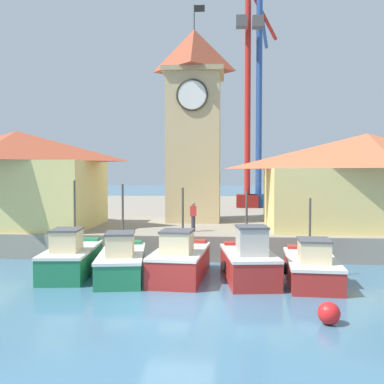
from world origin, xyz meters
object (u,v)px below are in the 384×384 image
(fishing_boat_far_left, at_px, (71,258))
(port_crane_far, at_px, (248,124))
(clock_tower, at_px, (194,121))
(fishing_boat_mid_left, at_px, (249,262))
(warehouse_right, at_px, (367,180))
(port_crane_near, at_px, (259,125))
(dock_worker_near_tower, at_px, (193,216))
(fishing_boat_left_outer, at_px, (122,261))
(fishing_boat_center, at_px, (311,266))
(fishing_boat_left_inner, at_px, (180,261))
(mooring_buoy, at_px, (329,313))
(warehouse_left, at_px, (17,178))

(fishing_boat_far_left, relative_size, port_crane_far, 0.24)
(clock_tower, bearing_deg, fishing_boat_mid_left, -74.36)
(warehouse_right, distance_m, port_crane_near, 17.41)
(dock_worker_near_tower, bearing_deg, fishing_boat_mid_left, -64.25)
(fishing_boat_left_outer, bearing_deg, fishing_boat_center, -0.99)
(fishing_boat_left_inner, height_order, dock_worker_near_tower, fishing_boat_left_inner)
(fishing_boat_left_outer, relative_size, mooring_buoy, 7.78)
(fishing_boat_center, distance_m, port_crane_near, 25.34)
(fishing_boat_left_outer, bearing_deg, mooring_buoy, -35.62)
(fishing_boat_mid_left, relative_size, clock_tower, 0.31)
(fishing_boat_far_left, relative_size, clock_tower, 0.35)
(fishing_boat_far_left, height_order, warehouse_right, warehouse_right)
(fishing_boat_mid_left, xyz_separation_m, fishing_boat_center, (2.61, 0.10, -0.16))
(fishing_boat_left_inner, distance_m, dock_worker_near_tower, 5.65)
(fishing_boat_left_outer, relative_size, port_crane_near, 0.27)
(port_crane_near, bearing_deg, fishing_boat_center, -88.59)
(fishing_boat_left_outer, xyz_separation_m, port_crane_near, (7.50, 23.74, 8.39))
(fishing_boat_left_outer, relative_size, port_crane_far, 0.25)
(fishing_boat_mid_left, xyz_separation_m, dock_worker_near_tower, (-2.79, 5.78, 1.35))
(port_crane_near, xyz_separation_m, port_crane_far, (-1.04, -0.24, 0.07))
(dock_worker_near_tower, bearing_deg, warehouse_left, 172.18)
(fishing_boat_center, relative_size, port_crane_near, 0.26)
(fishing_boat_left_outer, bearing_deg, warehouse_right, 31.84)
(fishing_boat_mid_left, relative_size, port_crane_near, 0.23)
(fishing_boat_left_outer, distance_m, warehouse_left, 11.26)
(fishing_boat_left_outer, height_order, port_crane_far, port_crane_far)
(fishing_boat_far_left, bearing_deg, warehouse_left, 130.55)
(fishing_boat_mid_left, bearing_deg, port_crane_far, 87.64)
(clock_tower, bearing_deg, port_crane_near, 67.83)
(warehouse_left, distance_m, mooring_buoy, 20.45)
(warehouse_right, xyz_separation_m, port_crane_far, (-6.23, 15.62, 5.03))
(fishing_boat_mid_left, distance_m, port_crane_far, 25.19)
(fishing_boat_center, bearing_deg, fishing_boat_mid_left, -177.82)
(clock_tower, relative_size, dock_worker_near_tower, 8.87)
(fishing_boat_left_inner, relative_size, fishing_boat_center, 0.94)
(fishing_boat_left_outer, distance_m, fishing_boat_mid_left, 5.49)
(fishing_boat_center, bearing_deg, warehouse_left, 156.11)
(fishing_boat_center, height_order, dock_worker_near_tower, fishing_boat_center)
(port_crane_near, height_order, dock_worker_near_tower, port_crane_near)
(fishing_boat_left_outer, xyz_separation_m, dock_worker_near_tower, (2.70, 5.54, 1.45))
(clock_tower, xyz_separation_m, port_crane_near, (5.18, 12.70, 1.05))
(port_crane_far, bearing_deg, clock_tower, -108.36)
(port_crane_near, xyz_separation_m, dock_worker_near_tower, (-4.81, -18.20, -6.94))
(warehouse_left, xyz_separation_m, mooring_buoy, (15.71, -12.49, -3.92))
(fishing_boat_left_outer, bearing_deg, port_crane_far, 74.63)
(fishing_boat_center, relative_size, warehouse_left, 0.53)
(fishing_boat_center, bearing_deg, fishing_boat_left_outer, 179.01)
(mooring_buoy, bearing_deg, fishing_boat_left_inner, 132.59)
(dock_worker_near_tower, bearing_deg, fishing_boat_left_inner, -91.50)
(fishing_boat_far_left, height_order, dock_worker_near_tower, fishing_boat_far_left)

